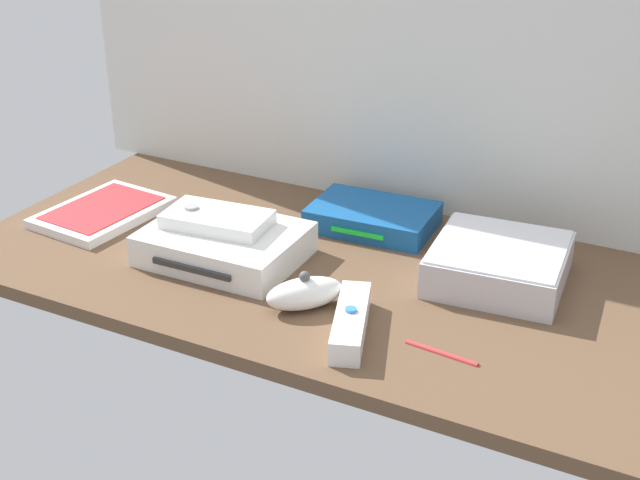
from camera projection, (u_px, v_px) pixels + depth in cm
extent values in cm
cube|color=brown|center=(320.00, 273.00, 120.33)|extent=(100.00, 48.00, 2.00)
cube|color=white|center=(225.00, 244.00, 121.09)|extent=(21.30, 16.40, 4.40)
cube|color=#2D2D2D|center=(191.00, 269.00, 114.48)|extent=(12.01, 0.83, 0.80)
cube|color=silver|center=(499.00, 265.00, 114.93)|extent=(18.41, 18.41, 5.00)
cube|color=silver|center=(501.00, 247.00, 113.77)|extent=(17.67, 17.67, 0.30)
cube|color=white|center=(103.00, 212.00, 134.31)|extent=(15.29, 20.17, 1.40)
cube|color=#B72D33|center=(102.00, 208.00, 133.97)|extent=(12.61, 17.30, 0.16)
cube|color=#145193|center=(373.00, 217.00, 130.40)|extent=(18.60, 12.92, 3.40)
cube|color=#19D833|center=(357.00, 233.00, 125.33)|extent=(8.01, 0.82, 0.60)
cube|color=white|center=(351.00, 322.00, 103.91)|extent=(8.37, 15.15, 3.00)
cylinder|color=#387FDB|center=(351.00, 310.00, 103.16)|extent=(1.40, 1.40, 0.40)
ellipsoid|color=white|center=(305.00, 293.00, 109.07)|extent=(9.99, 10.35, 4.00)
sphere|color=#4C4C4C|center=(305.00, 277.00, 108.01)|extent=(1.40, 1.40, 1.40)
cube|color=white|center=(217.00, 219.00, 120.78)|extent=(15.14, 9.42, 2.00)
cylinder|color=#99999E|center=(191.00, 207.00, 121.57)|extent=(2.19, 2.19, 0.40)
cylinder|color=red|center=(441.00, 351.00, 100.37)|extent=(9.03, 1.56, 0.70)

